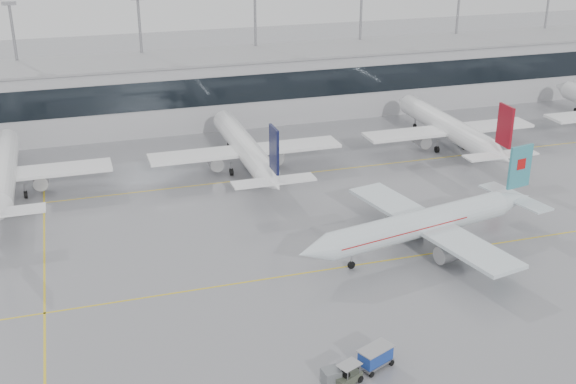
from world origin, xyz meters
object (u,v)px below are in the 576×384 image
object	(u,v)px
air_canada_jet	(427,223)
gse_unit	(331,377)
baggage_cart	(375,356)
baggage_tug	(347,377)

from	to	relation	value
air_canada_jet	gse_unit	xyz separation A→B (m)	(-20.30, -21.28, -2.63)
gse_unit	baggage_cart	bearing A→B (deg)	6.98
air_canada_jet	baggage_tug	size ratio (longest dim) A/B	8.94
baggage_tug	baggage_cart	distance (m)	3.64
gse_unit	baggage_tug	bearing A→B (deg)	-18.00
air_canada_jet	baggage_cart	bearing A→B (deg)	40.77
baggage_tug	baggage_cart	bearing A→B (deg)	-0.00
air_canada_jet	baggage_cart	xyz separation A→B (m)	(-15.59, -20.14, -2.18)
baggage_tug	gse_unit	bearing A→B (deg)	145.36
baggage_cart	gse_unit	xyz separation A→B (m)	(-4.71, -1.14, -0.45)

